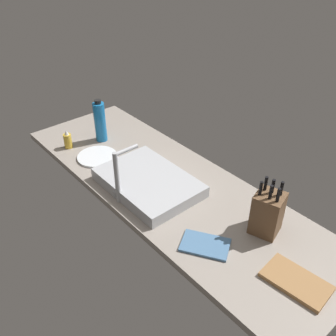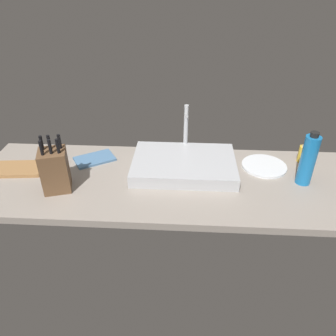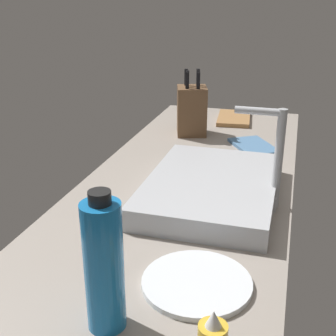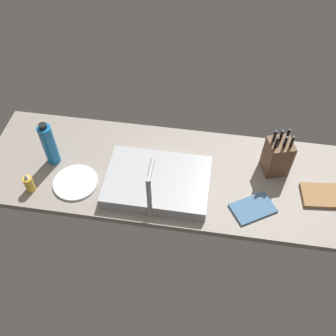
{
  "view_description": "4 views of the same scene",
  "coord_description": "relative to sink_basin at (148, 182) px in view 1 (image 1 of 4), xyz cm",
  "views": [
    {
      "loc": [
        -118.62,
        101.42,
        120.68
      ],
      "look_at": [
        2.01,
        -1.39,
        12.22
      ],
      "focal_mm": 40.27,
      "sensor_mm": 36.0,
      "label": 1
    },
    {
      "loc": [
        5.13,
        -131.01,
        92.23
      ],
      "look_at": [
        -2.75,
        2.35,
        8.53
      ],
      "focal_mm": 34.78,
      "sensor_mm": 36.0,
      "label": 2
    },
    {
      "loc": [
        120.85,
        29.73,
        60.1
      ],
      "look_at": [
        2.23,
        -4.53,
        10.24
      ],
      "focal_mm": 47.77,
      "sensor_mm": 36.0,
      "label": 3
    },
    {
      "loc": [
        -18.04,
        123.8,
        160.77
      ],
      "look_at": [
        0.56,
        2.69,
        10.07
      ],
      "focal_mm": 41.38,
      "sensor_mm": 36.0,
      "label": 4
    }
  ],
  "objects": [
    {
      "name": "soap_bottle",
      "position": [
        62.14,
        12.07,
        1.82
      ],
      "size": [
        4.72,
        4.72,
        11.59
      ],
      "color": "gold",
      "rests_on": "countertop_slab"
    },
    {
      "name": "dinner_plate",
      "position": [
        41.37,
        5.04,
        -2.48
      ],
      "size": [
        22.75,
        22.75,
        1.2
      ],
      "primitive_type": "cylinder",
      "color": "white",
      "rests_on": "countertop_slab"
    },
    {
      "name": "sink_basin",
      "position": [
        0.0,
        0.0,
        0.0
      ],
      "size": [
        51.44,
        35.94,
        6.16
      ],
      "primitive_type": "cube",
      "color": "#B7BABF",
      "rests_on": "countertop_slab"
    },
    {
      "name": "dish_towel",
      "position": [
        -47.84,
        7.05,
        -2.48
      ],
      "size": [
        23.92,
        21.58,
        1.2
      ],
      "primitive_type": "cube",
      "rotation": [
        0.0,
        0.0,
        0.56
      ],
      "color": "teal",
      "rests_on": "countertop_slab"
    },
    {
      "name": "countertop_slab",
      "position": [
        -4.88,
        -9.28,
        -4.83
      ],
      "size": [
        196.25,
        64.29,
        3.5
      ],
      "primitive_type": "cube",
      "color": "gray",
      "rests_on": "ground"
    },
    {
      "name": "knife_block",
      "position": [
        -58.05,
        -19.7,
        7.15
      ],
      "size": [
        14.71,
        14.62,
        26.35
      ],
      "rotation": [
        0.0,
        0.0,
        0.3
      ],
      "color": "brown",
      "rests_on": "countertop_slab"
    },
    {
      "name": "cutting_board",
      "position": [
        -83.85,
        -5.66,
        -2.18
      ],
      "size": [
        26.09,
        16.74,
        1.8
      ],
      "primitive_type": "cube",
      "rotation": [
        0.0,
        0.0,
        0.1
      ],
      "color": "#9E7042",
      "rests_on": "countertop_slab"
    },
    {
      "name": "faucet",
      "position": [
        0.61,
        16.47,
        13.16
      ],
      "size": [
        5.5,
        13.54,
        27.8
      ],
      "color": "#B7BABF",
      "rests_on": "countertop_slab"
    },
    {
      "name": "water_bottle",
      "position": [
        57.06,
        -7.99,
        9.44
      ],
      "size": [
        6.97,
        6.97,
        26.54
      ],
      "color": "#1970B7",
      "rests_on": "countertop_slab"
    }
  ]
}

